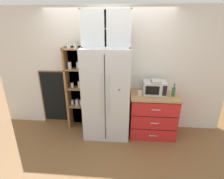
{
  "coord_description": "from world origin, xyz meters",
  "views": [
    {
      "loc": [
        0.36,
        -3.13,
        2.24
      ],
      "look_at": [
        0.1,
        0.02,
        1.0
      ],
      "focal_mm": 27.63,
      "sensor_mm": 36.0,
      "label": 1
    }
  ],
  "objects_px": {
    "mug_cream": "(140,93)",
    "chalkboard_menu": "(55,98)",
    "coffee_maker": "(155,87)",
    "refrigerator": "(107,94)",
    "bottle_green": "(174,91)",
    "microwave": "(154,88)"
  },
  "relations": [
    {
      "from": "refrigerator",
      "to": "bottle_green",
      "type": "height_order",
      "value": "refrigerator"
    },
    {
      "from": "mug_cream",
      "to": "bottle_green",
      "type": "height_order",
      "value": "bottle_green"
    },
    {
      "from": "coffee_maker",
      "to": "refrigerator",
      "type": "bearing_deg",
      "value": -177.11
    },
    {
      "from": "mug_cream",
      "to": "chalkboard_menu",
      "type": "distance_m",
      "value": 1.93
    },
    {
      "from": "bottle_green",
      "to": "chalkboard_menu",
      "type": "height_order",
      "value": "chalkboard_menu"
    },
    {
      "from": "mug_cream",
      "to": "chalkboard_menu",
      "type": "height_order",
      "value": "chalkboard_menu"
    },
    {
      "from": "microwave",
      "to": "mug_cream",
      "type": "xyz_separation_m",
      "value": [
        -0.29,
        -0.1,
        -0.09
      ]
    },
    {
      "from": "refrigerator",
      "to": "coffee_maker",
      "type": "relative_size",
      "value": 5.87
    },
    {
      "from": "bottle_green",
      "to": "microwave",
      "type": "bearing_deg",
      "value": 164.87
    },
    {
      "from": "microwave",
      "to": "bottle_green",
      "type": "bearing_deg",
      "value": -15.13
    },
    {
      "from": "bottle_green",
      "to": "chalkboard_menu",
      "type": "relative_size",
      "value": 0.2
    },
    {
      "from": "mug_cream",
      "to": "chalkboard_menu",
      "type": "relative_size",
      "value": 0.1
    },
    {
      "from": "microwave",
      "to": "coffee_maker",
      "type": "xyz_separation_m",
      "value": [
        0.01,
        -0.04,
        0.03
      ]
    },
    {
      "from": "chalkboard_menu",
      "to": "bottle_green",
      "type": "bearing_deg",
      "value": -7.06
    },
    {
      "from": "mug_cream",
      "to": "chalkboard_menu",
      "type": "xyz_separation_m",
      "value": [
        -1.88,
        0.31,
        -0.31
      ]
    },
    {
      "from": "coffee_maker",
      "to": "mug_cream",
      "type": "relative_size",
      "value": 2.52
    },
    {
      "from": "refrigerator",
      "to": "coffee_maker",
      "type": "xyz_separation_m",
      "value": [
        0.94,
        0.05,
        0.15
      ]
    },
    {
      "from": "chalkboard_menu",
      "to": "microwave",
      "type": "bearing_deg",
      "value": -5.7
    },
    {
      "from": "refrigerator",
      "to": "coffee_maker",
      "type": "height_order",
      "value": "refrigerator"
    },
    {
      "from": "refrigerator",
      "to": "mug_cream",
      "type": "height_order",
      "value": "refrigerator"
    },
    {
      "from": "chalkboard_menu",
      "to": "mug_cream",
      "type": "bearing_deg",
      "value": -9.51
    },
    {
      "from": "refrigerator",
      "to": "bottle_green",
      "type": "distance_m",
      "value": 1.29
    }
  ]
}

